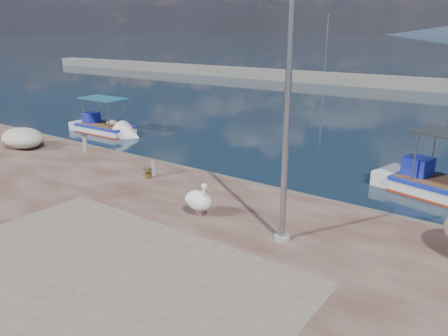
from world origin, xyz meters
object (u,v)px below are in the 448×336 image
boat_left (105,130)px  pelican (199,200)px  bollard_near (154,166)px  lamp_post (287,116)px

boat_left → pelican: size_ratio=4.23×
pelican → bollard_near: 4.31m
lamp_post → bollard_near: 7.37m
pelican → lamp_post: size_ratio=0.17×
boat_left → pelican: bearing=-29.6°
bollard_near → boat_left: bearing=150.6°
pelican → bollard_near: bearing=168.3°
boat_left → bollard_near: size_ratio=6.94×
boat_left → bollard_near: boat_left is taller
lamp_post → bollard_near: lamp_post is taller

